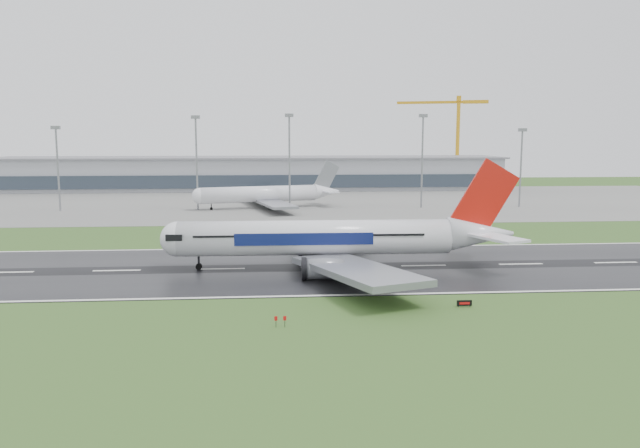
{
  "coord_description": "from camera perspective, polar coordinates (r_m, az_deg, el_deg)",
  "views": [
    {
      "loc": [
        10.12,
        -119.03,
        25.68
      ],
      "look_at": [
        20.16,
        12.0,
        7.0
      ],
      "focal_mm": 34.71,
      "sensor_mm": 36.0,
      "label": 1
    }
  ],
  "objects": [
    {
      "name": "runway_sign",
      "position": [
        97.06,
        13.16,
        -7.15
      ],
      "size": [
        2.28,
        0.88,
        1.04
      ],
      "primitive_type": null,
      "rotation": [
        0.0,
        0.0,
        0.28
      ],
      "color": "black",
      "rests_on": "ground"
    },
    {
      "name": "apron",
      "position": [
        245.58,
        -6.73,
        2.04
      ],
      "size": [
        400.0,
        130.0,
        0.08
      ],
      "primitive_type": "cube",
      "color": "slate",
      "rests_on": "ground"
    },
    {
      "name": "ground",
      "position": [
        122.19,
        -9.06,
        -4.14
      ],
      "size": [
        520.0,
        520.0,
        0.0
      ],
      "primitive_type": "plane",
      "color": "#2C4F1D",
      "rests_on": "ground"
    },
    {
      "name": "floodmast_3",
      "position": [
        219.32,
        -2.83,
        5.6
      ],
      "size": [
        0.64,
        0.64,
        32.34
      ],
      "primitive_type": "cylinder",
      "color": "gray",
      "rests_on": "ground"
    },
    {
      "name": "floodmast_5",
      "position": [
        237.15,
        18.02,
        4.8
      ],
      "size": [
        0.64,
        0.64,
        27.38
      ],
      "primitive_type": "cylinder",
      "color": "gray",
      "rests_on": "ground"
    },
    {
      "name": "terminal",
      "position": [
        304.74,
        -6.3,
        4.62
      ],
      "size": [
        240.0,
        36.0,
        15.0
      ],
      "primitive_type": "cube",
      "color": "#91949B",
      "rests_on": "ground"
    },
    {
      "name": "floodmast_2",
      "position": [
        220.84,
        -11.29,
        5.38
      ],
      "size": [
        0.64,
        0.64,
        31.65
      ],
      "primitive_type": "cylinder",
      "color": "gray",
      "rests_on": "ground"
    },
    {
      "name": "main_airliner",
      "position": [
        120.06,
        1.86,
        0.73
      ],
      "size": [
        69.9,
        66.65,
        20.41
      ],
      "primitive_type": null,
      "rotation": [
        0.0,
        0.0,
        -0.01
      ],
      "color": "silver",
      "rests_on": "runway"
    },
    {
      "name": "parked_airliner",
      "position": [
        223.08,
        -5.06,
        3.56
      ],
      "size": [
        66.33,
        63.59,
        16.2
      ],
      "primitive_type": null,
      "rotation": [
        0.0,
        0.0,
        0.25
      ],
      "color": "silver",
      "rests_on": "apron"
    },
    {
      "name": "runway",
      "position": [
        122.18,
        -9.06,
        -4.12
      ],
      "size": [
        400.0,
        45.0,
        0.1
      ],
      "primitive_type": "cube",
      "color": "black",
      "rests_on": "ground"
    },
    {
      "name": "floodmast_4",
      "position": [
        225.69,
        9.39,
        5.57
      ],
      "size": [
        0.64,
        0.64,
        32.33
      ],
      "primitive_type": "cylinder",
      "color": "gray",
      "rests_on": "ground"
    },
    {
      "name": "tower_crane",
      "position": [
        333.35,
        12.57,
        7.46
      ],
      "size": [
        45.34,
        17.44,
        46.21
      ],
      "primitive_type": null,
      "rotation": [
        0.0,
        0.0,
        -0.33
      ],
      "color": "orange",
      "rests_on": "ground"
    },
    {
      "name": "floodmast_1",
      "position": [
        231.36,
        -23.0,
        4.56
      ],
      "size": [
        0.64,
        0.64,
        28.03
      ],
      "primitive_type": "cylinder",
      "color": "gray",
      "rests_on": "ground"
    }
  ]
}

